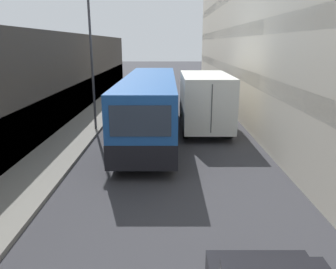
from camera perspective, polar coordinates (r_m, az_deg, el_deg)
name	(u,v)px	position (r m, az deg, el deg)	size (l,w,h in m)	color
ground_plane	(169,159)	(13.56, 0.22, -4.24)	(150.00, 150.00, 0.00)	#38383D
sidewalk_left	(54,157)	(14.35, -19.29, -3.72)	(2.18, 60.00, 0.14)	gray
building_right_apartment	(318,14)	(13.91, 24.60, 18.54)	(2.40, 60.00, 11.33)	beige
bus	(151,105)	(16.62, -2.98, 5.18)	(2.50, 12.00, 3.01)	#1E519E
box_truck	(204,99)	(18.37, 6.37, 6.16)	(2.45, 7.32, 3.04)	silver
panel_van	(140,87)	(26.95, -4.93, 8.20)	(1.94, 4.32, 2.07)	silver
street_lamp	(91,30)	(17.67, -13.30, 17.36)	(0.36, 0.80, 7.50)	#38383D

